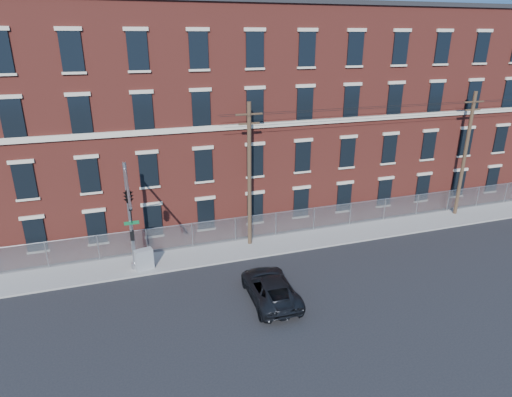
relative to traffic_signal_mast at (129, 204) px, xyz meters
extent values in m
plane|color=black|center=(6.00, -2.18, -5.39)|extent=(140.00, 140.00, 0.00)
cube|color=#999691|center=(18.00, 2.82, -5.33)|extent=(65.00, 3.00, 0.12)
cube|color=maroon|center=(18.00, 11.82, 2.61)|extent=(55.00, 14.00, 16.00)
cube|color=black|center=(18.00, 11.82, 10.76)|extent=(55.30, 14.30, 0.30)
cube|color=beige|center=(18.00, 4.74, 2.91)|extent=(55.00, 0.18, 0.35)
cube|color=black|center=(-5.83, 4.76, -3.19)|extent=(1.20, 0.10, 2.20)
cube|color=black|center=(-5.83, 4.76, 0.41)|extent=(1.20, 0.10, 2.20)
cube|color=black|center=(-5.83, 4.76, 4.21)|extent=(1.20, 0.10, 2.20)
cube|color=black|center=(-2.17, 4.76, -3.19)|extent=(1.20, 0.10, 2.20)
cube|color=black|center=(-2.17, 4.76, 0.41)|extent=(1.20, 0.10, 2.20)
cube|color=black|center=(-2.17, 4.76, 4.21)|extent=(1.20, 0.10, 2.20)
cube|color=black|center=(-2.17, 4.76, 7.81)|extent=(1.20, 0.10, 2.20)
cube|color=black|center=(1.50, 4.76, -3.19)|extent=(1.20, 0.10, 2.20)
cube|color=black|center=(1.50, 4.76, 0.41)|extent=(1.20, 0.10, 2.20)
cube|color=black|center=(1.50, 4.76, 4.21)|extent=(1.20, 0.10, 2.20)
cube|color=black|center=(1.50, 4.76, 7.81)|extent=(1.20, 0.10, 2.20)
cube|color=black|center=(5.17, 4.76, -3.19)|extent=(1.20, 0.10, 2.20)
cube|color=black|center=(5.17, 4.76, 0.41)|extent=(1.20, 0.10, 2.20)
cube|color=black|center=(5.17, 4.76, 4.21)|extent=(1.20, 0.10, 2.20)
cube|color=black|center=(5.17, 4.76, 7.81)|extent=(1.20, 0.10, 2.20)
cube|color=black|center=(8.83, 4.76, -3.19)|extent=(1.20, 0.10, 2.20)
cube|color=black|center=(8.83, 4.76, 0.41)|extent=(1.20, 0.10, 2.20)
cube|color=black|center=(8.83, 4.76, 4.21)|extent=(1.20, 0.10, 2.20)
cube|color=black|center=(8.83, 4.76, 7.81)|extent=(1.20, 0.10, 2.20)
cube|color=black|center=(12.50, 4.76, -3.19)|extent=(1.20, 0.10, 2.20)
cube|color=black|center=(12.50, 4.76, 0.41)|extent=(1.20, 0.10, 2.20)
cube|color=black|center=(12.50, 4.76, 4.21)|extent=(1.20, 0.10, 2.20)
cube|color=black|center=(12.50, 4.76, 7.81)|extent=(1.20, 0.10, 2.20)
cube|color=black|center=(16.17, 4.76, -3.19)|extent=(1.20, 0.10, 2.20)
cube|color=black|center=(16.17, 4.76, 0.41)|extent=(1.20, 0.10, 2.20)
cube|color=black|center=(16.17, 4.76, 4.21)|extent=(1.20, 0.10, 2.20)
cube|color=black|center=(16.17, 4.76, 7.81)|extent=(1.20, 0.10, 2.20)
cube|color=black|center=(19.83, 4.76, -3.19)|extent=(1.20, 0.10, 2.20)
cube|color=black|center=(19.83, 4.76, 0.41)|extent=(1.20, 0.10, 2.20)
cube|color=black|center=(19.83, 4.76, 4.21)|extent=(1.20, 0.10, 2.20)
cube|color=black|center=(19.83, 4.76, 7.81)|extent=(1.20, 0.10, 2.20)
cube|color=black|center=(23.50, 4.76, -3.19)|extent=(1.20, 0.10, 2.20)
cube|color=black|center=(23.50, 4.76, 0.41)|extent=(1.20, 0.10, 2.20)
cube|color=black|center=(23.50, 4.76, 4.21)|extent=(1.20, 0.10, 2.20)
cube|color=black|center=(23.50, 4.76, 7.81)|extent=(1.20, 0.10, 2.20)
cube|color=black|center=(27.17, 4.76, -3.19)|extent=(1.20, 0.10, 2.20)
cube|color=black|center=(27.17, 4.76, 0.41)|extent=(1.20, 0.10, 2.20)
cube|color=black|center=(27.17, 4.76, 4.21)|extent=(1.20, 0.10, 2.20)
cube|color=black|center=(27.17, 4.76, 7.81)|extent=(1.20, 0.10, 2.20)
cube|color=black|center=(30.83, 4.76, -3.19)|extent=(1.20, 0.10, 2.20)
cube|color=black|center=(30.83, 4.76, 0.41)|extent=(1.20, 0.10, 2.20)
cube|color=black|center=(30.83, 4.76, 4.21)|extent=(1.20, 0.10, 2.20)
cube|color=#A5A8AD|center=(18.00, 4.12, -4.37)|extent=(59.00, 0.02, 1.80)
cylinder|color=#9EA0A5|center=(18.00, 4.12, -3.47)|extent=(59.00, 0.04, 0.04)
cylinder|color=#9EA0A5|center=(-5.29, 4.12, -4.37)|extent=(0.06, 0.06, 1.85)
cylinder|color=#9EA0A5|center=(-2.18, 4.12, -4.37)|extent=(0.06, 0.06, 1.85)
cylinder|color=#9EA0A5|center=(0.92, 4.12, -4.37)|extent=(0.06, 0.06, 1.85)
cylinder|color=#9EA0A5|center=(4.03, 4.12, -4.37)|extent=(0.06, 0.06, 1.85)
cylinder|color=#9EA0A5|center=(7.13, 4.12, -4.37)|extent=(0.06, 0.06, 1.85)
cylinder|color=#9EA0A5|center=(10.24, 4.12, -4.37)|extent=(0.06, 0.06, 1.85)
cylinder|color=#9EA0A5|center=(13.34, 4.12, -4.37)|extent=(0.06, 0.06, 1.85)
cylinder|color=#9EA0A5|center=(16.45, 4.12, -4.37)|extent=(0.06, 0.06, 1.85)
cylinder|color=#9EA0A5|center=(19.55, 4.12, -4.37)|extent=(0.06, 0.06, 1.85)
cylinder|color=#9EA0A5|center=(22.66, 4.12, -4.37)|extent=(0.06, 0.06, 1.85)
cylinder|color=#9EA0A5|center=(25.76, 4.12, -4.37)|extent=(0.06, 0.06, 1.85)
cylinder|color=#9EA0A5|center=(28.87, 4.12, -4.37)|extent=(0.06, 0.06, 1.85)
cylinder|color=#9EA0A5|center=(31.97, 4.12, -4.37)|extent=(0.06, 0.06, 1.85)
cylinder|color=#9EA0A5|center=(0.00, 2.32, -1.77)|extent=(0.22, 0.22, 7.00)
cylinder|color=#9EA0A5|center=(0.00, 2.32, -5.07)|extent=(0.50, 0.50, 0.40)
cylinder|color=#9EA0A5|center=(0.00, -0.93, 1.33)|extent=(0.14, 6.50, 0.14)
cylinder|color=#9EA0A5|center=(0.00, 1.12, 0.33)|extent=(0.08, 2.18, 1.56)
cube|color=#0C592D|center=(0.05, 2.17, -2.07)|extent=(0.90, 0.03, 0.22)
cube|color=black|center=(0.00, 2.07, -2.87)|extent=(0.25, 0.25, 0.60)
imported|color=black|center=(0.00, -3.48, 0.78)|extent=(0.16, 0.20, 1.00)
imported|color=black|center=(0.00, -0.68, 0.78)|extent=(0.53, 2.48, 1.00)
cylinder|color=#493624|center=(8.00, 3.42, -0.27)|extent=(0.28, 0.28, 10.00)
cube|color=#493624|center=(8.00, 3.42, 3.93)|extent=(1.80, 0.12, 0.12)
cube|color=#493624|center=(8.00, 3.42, 3.33)|extent=(1.40, 0.12, 0.12)
cylinder|color=#493624|center=(26.00, 3.42, -0.27)|extent=(0.28, 0.28, 10.00)
cube|color=#493624|center=(26.00, 3.42, 3.93)|extent=(1.80, 0.12, 0.12)
cube|color=#493624|center=(26.00, 3.42, 3.33)|extent=(1.40, 0.12, 0.12)
cylinder|color=black|center=(26.00, 3.12, 3.93)|extent=(40.00, 0.02, 0.02)
cylinder|color=black|center=(26.00, 3.72, 3.93)|extent=(40.00, 0.02, 0.02)
cylinder|color=black|center=(26.00, 3.42, 3.33)|extent=(40.00, 0.02, 0.02)
imported|color=black|center=(7.06, -3.45, -4.66)|extent=(2.58, 5.31, 1.46)
cube|color=gray|center=(0.56, 2.02, -4.59)|extent=(1.18, 0.78, 1.36)
camera|label=1|loc=(-0.27, -23.24, 8.63)|focal=30.41mm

